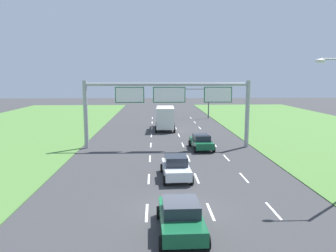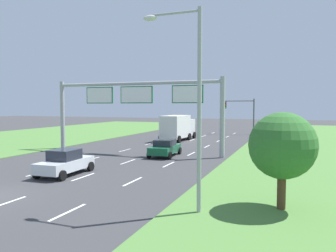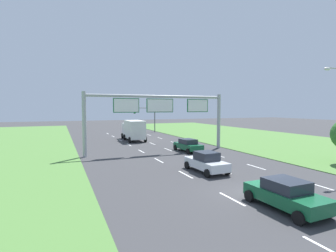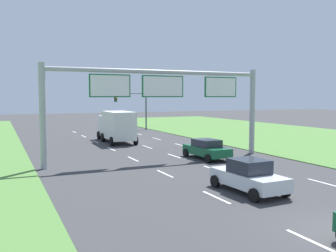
# 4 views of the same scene
# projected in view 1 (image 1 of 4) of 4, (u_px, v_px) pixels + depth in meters

# --- Properties ---
(ground_plane) EXTENTS (200.00, 200.00, 0.00)m
(ground_plane) POSITION_uv_depth(u_px,v_px,m) (179.00, 212.00, 17.91)
(ground_plane) COLOR #38383A
(lane_dashes_inner_left) EXTENTS (0.14, 62.40, 0.01)m
(lane_dashes_inner_left) POSITION_uv_depth(u_px,v_px,m) (150.00, 159.00, 29.70)
(lane_dashes_inner_left) COLOR white
(lane_dashes_inner_left) RESTS_ON ground_plane
(lane_dashes_inner_right) EXTENTS (0.14, 62.40, 0.01)m
(lane_dashes_inner_right) POSITION_uv_depth(u_px,v_px,m) (188.00, 158.00, 29.84)
(lane_dashes_inner_right) COLOR white
(lane_dashes_inner_right) RESTS_ON ground_plane
(lane_dashes_slip) EXTENTS (0.14, 62.40, 0.01)m
(lane_dashes_slip) POSITION_uv_depth(u_px,v_px,m) (226.00, 158.00, 29.98)
(lane_dashes_slip) COLOR white
(lane_dashes_slip) RESTS_ON ground_plane
(car_near_red) EXTENTS (2.23, 4.31, 1.66)m
(car_near_red) POSITION_uv_depth(u_px,v_px,m) (176.00, 167.00, 23.88)
(car_near_red) COLOR silver
(car_near_red) RESTS_ON ground_plane
(car_lead_silver) EXTENTS (2.29, 4.36, 1.50)m
(car_lead_silver) POSITION_uv_depth(u_px,v_px,m) (201.00, 142.00, 33.55)
(car_lead_silver) COLOR #145633
(car_lead_silver) RESTS_ON ground_plane
(car_mid_lane) EXTENTS (2.28, 4.37, 1.55)m
(car_mid_lane) POSITION_uv_depth(u_px,v_px,m) (181.00, 216.00, 15.49)
(car_mid_lane) COLOR #145633
(car_mid_lane) RESTS_ON ground_plane
(box_truck) EXTENTS (2.83, 7.35, 3.25)m
(box_truck) POSITION_uv_depth(u_px,v_px,m) (165.00, 117.00, 46.10)
(box_truck) COLOR silver
(box_truck) RESTS_ON ground_plane
(sign_gantry) EXTENTS (17.24, 0.44, 7.00)m
(sign_gantry) POSITION_uv_depth(u_px,v_px,m) (169.00, 100.00, 33.71)
(sign_gantry) COLOR #9EA0A5
(sign_gantry) RESTS_ON ground_plane
(traffic_light_mast) EXTENTS (4.76, 0.49, 5.60)m
(traffic_light_mast) POSITION_uv_depth(u_px,v_px,m) (198.00, 97.00, 58.43)
(traffic_light_mast) COLOR #47494F
(traffic_light_mast) RESTS_ON ground_plane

